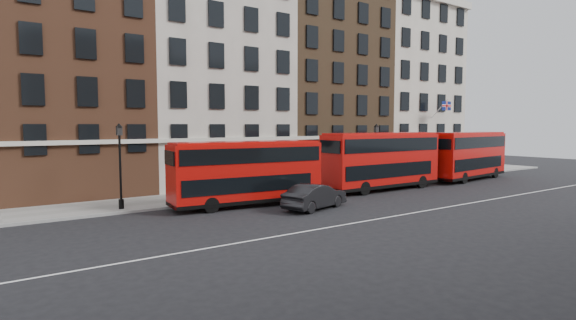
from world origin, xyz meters
TOP-DOWN VIEW (x-y plane):
  - ground at (0.00, 0.00)m, footprint 120.00×120.00m
  - pavement at (0.00, 10.50)m, footprint 80.00×5.00m
  - kerb at (0.00, 8.00)m, footprint 80.00×0.30m
  - road_centre_line at (0.00, -2.00)m, footprint 70.00×0.12m
  - building_terrace at (-0.31, 17.88)m, footprint 64.00×11.95m
  - bus_b at (-2.98, 5.93)m, footprint 10.39×3.39m
  - bus_c at (9.81, 5.92)m, footprint 11.29×2.80m
  - bus_d at (21.91, 5.92)m, footprint 11.33×4.05m
  - car_front at (0.07, 2.51)m, footprint 5.23×3.01m
  - lamp_post_left at (-10.27, 8.87)m, footprint 0.44×0.44m
  - lamp_post_right at (12.07, 8.72)m, footprint 0.44×0.44m
  - traffic_light at (21.72, 8.24)m, footprint 0.25×0.45m
  - iron_railings at (0.00, 12.70)m, footprint 6.60×0.06m

SIDE VIEW (x-z plane):
  - ground at x=0.00m, z-range 0.00..0.00m
  - road_centre_line at x=0.00m, z-range 0.00..0.01m
  - pavement at x=0.00m, z-range 0.00..0.15m
  - kerb at x=0.00m, z-range 0.00..0.16m
  - iron_railings at x=0.00m, z-range 0.15..1.15m
  - car_front at x=0.07m, z-range 0.00..1.63m
  - bus_b at x=-2.98m, z-range 0.16..4.44m
  - traffic_light at x=21.72m, z-range 0.81..4.08m
  - bus_d at x=21.91m, z-range 0.17..4.83m
  - bus_c at x=9.81m, z-range 0.17..4.91m
  - lamp_post_left at x=-10.27m, z-range 0.42..5.74m
  - lamp_post_right at x=12.07m, z-range 0.42..5.74m
  - building_terrace at x=-0.31m, z-range -0.76..21.24m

